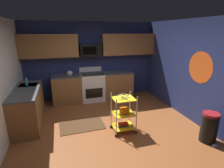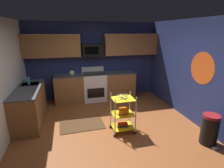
# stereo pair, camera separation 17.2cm
# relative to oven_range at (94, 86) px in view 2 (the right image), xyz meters

# --- Properties ---
(floor) EXTENTS (4.40, 4.80, 0.04)m
(floor) POSITION_rel_oven_range_xyz_m (0.05, -2.10, -0.50)
(floor) COLOR brown
(floor) RESTS_ON ground
(wall_back) EXTENTS (4.52, 0.06, 2.60)m
(wall_back) POSITION_rel_oven_range_xyz_m (0.05, 0.33, 0.82)
(wall_back) COLOR navy
(wall_back) RESTS_ON ground
(wall_right) EXTENTS (0.06, 4.80, 2.60)m
(wall_right) POSITION_rel_oven_range_xyz_m (2.28, -2.10, 0.82)
(wall_right) COLOR navy
(wall_right) RESTS_ON ground
(wall_flower_decal) EXTENTS (0.00, 0.77, 0.77)m
(wall_flower_decal) POSITION_rel_oven_range_xyz_m (2.25, -2.28, 0.97)
(wall_flower_decal) COLOR #E5591E
(counter_run) EXTENTS (3.55, 2.31, 0.92)m
(counter_run) POSITION_rel_oven_range_xyz_m (-0.70, -0.45, -0.01)
(counter_run) COLOR brown
(counter_run) RESTS_ON ground
(oven_range) EXTENTS (0.76, 0.65, 1.10)m
(oven_range) POSITION_rel_oven_range_xyz_m (0.00, 0.00, 0.00)
(oven_range) COLOR white
(oven_range) RESTS_ON ground
(upper_cabinets) EXTENTS (4.40, 0.33, 0.70)m
(upper_cabinets) POSITION_rel_oven_range_xyz_m (0.06, 0.13, 1.37)
(upper_cabinets) COLOR brown
(microwave) EXTENTS (0.70, 0.39, 0.40)m
(microwave) POSITION_rel_oven_range_xyz_m (-0.00, 0.10, 1.22)
(microwave) COLOR black
(rolling_cart) EXTENTS (0.55, 0.43, 0.91)m
(rolling_cart) POSITION_rel_oven_range_xyz_m (0.33, -2.19, -0.03)
(rolling_cart) COLOR silver
(rolling_cart) RESTS_ON ground
(fruit_bowl) EXTENTS (0.27, 0.27, 0.07)m
(fruit_bowl) POSITION_rel_oven_range_xyz_m (0.33, -2.19, 0.40)
(fruit_bowl) COLOR silver
(fruit_bowl) RESTS_ON rolling_cart
(mixing_bowl_large) EXTENTS (0.25, 0.25, 0.11)m
(mixing_bowl_large) POSITION_rel_oven_range_xyz_m (0.35, -2.19, 0.04)
(mixing_bowl_large) COLOR orange
(mixing_bowl_large) RESTS_ON rolling_cart
(book_stack) EXTENTS (0.25, 0.16, 0.07)m
(book_stack) POSITION_rel_oven_range_xyz_m (0.33, -2.19, -0.31)
(book_stack) COLOR #1E4C8C
(book_stack) RESTS_ON rolling_cart
(kettle) EXTENTS (0.21, 0.18, 0.26)m
(kettle) POSITION_rel_oven_range_xyz_m (-0.72, -0.00, 0.52)
(kettle) COLOR beige
(kettle) RESTS_ON counter_run
(dish_soap_bottle) EXTENTS (0.06, 0.06, 0.20)m
(dish_soap_bottle) POSITION_rel_oven_range_xyz_m (-1.87, -0.81, 0.54)
(dish_soap_bottle) COLOR #2D8CBF
(dish_soap_bottle) RESTS_ON counter_run
(trash_can) EXTENTS (0.34, 0.42, 0.66)m
(trash_can) POSITION_rel_oven_range_xyz_m (1.95, -3.09, -0.15)
(trash_can) COLOR black
(trash_can) RESTS_ON ground
(floor_rug) EXTENTS (1.12, 0.74, 0.01)m
(floor_rug) POSITION_rel_oven_range_xyz_m (-0.59, -1.66, -0.47)
(floor_rug) COLOR #472D19
(floor_rug) RESTS_ON ground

